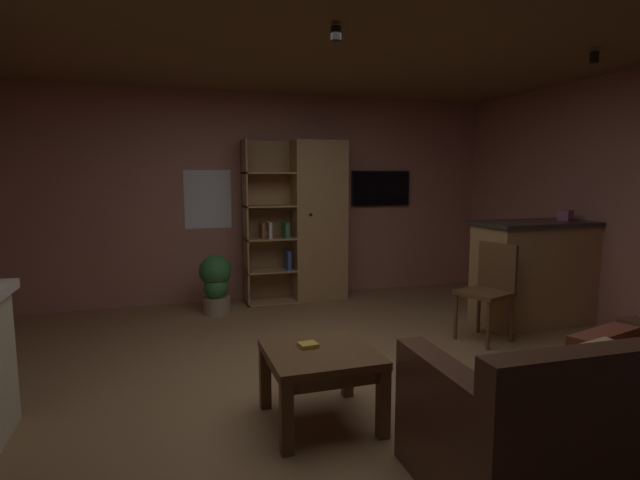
{
  "coord_description": "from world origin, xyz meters",
  "views": [
    {
      "loc": [
        -1.18,
        -3.28,
        1.54
      ],
      "look_at": [
        0.0,
        0.4,
        1.05
      ],
      "focal_mm": 27.67,
      "sensor_mm": 36.0,
      "label": 1
    }
  ],
  "objects_px": {
    "tissue_box": "(565,215)",
    "potted_floor_plant": "(216,282)",
    "coffee_table": "(320,364)",
    "table_book_0": "(308,345)",
    "kitchen_bar_counter": "(544,271)",
    "leather_couch": "(586,425)",
    "dining_chair": "(490,285)",
    "wall_mounted_tv": "(381,188)",
    "bookshelf_cabinet": "(312,222)"
  },
  "relations": [
    {
      "from": "tissue_box",
      "to": "leather_couch",
      "type": "relative_size",
      "value": 0.07
    },
    {
      "from": "potted_floor_plant",
      "to": "wall_mounted_tv",
      "type": "height_order",
      "value": "wall_mounted_tv"
    },
    {
      "from": "bookshelf_cabinet",
      "to": "tissue_box",
      "type": "relative_size",
      "value": 16.59
    },
    {
      "from": "kitchen_bar_counter",
      "to": "table_book_0",
      "type": "xyz_separation_m",
      "value": [
        -3.0,
        -1.29,
        -0.06
      ]
    },
    {
      "from": "tissue_box",
      "to": "potted_floor_plant",
      "type": "bearing_deg",
      "value": 158.38
    },
    {
      "from": "kitchen_bar_counter",
      "to": "bookshelf_cabinet",
      "type": "bearing_deg",
      "value": 139.99
    },
    {
      "from": "wall_mounted_tv",
      "to": "potted_floor_plant",
      "type": "bearing_deg",
      "value": -166.41
    },
    {
      "from": "wall_mounted_tv",
      "to": "table_book_0",
      "type": "bearing_deg",
      "value": -121.46
    },
    {
      "from": "coffee_table",
      "to": "tissue_box",
      "type": "bearing_deg",
      "value": 23.1
    },
    {
      "from": "bookshelf_cabinet",
      "to": "table_book_0",
      "type": "distance_m",
      "value": 3.2
    },
    {
      "from": "potted_floor_plant",
      "to": "wall_mounted_tv",
      "type": "relative_size",
      "value": 0.81
    },
    {
      "from": "bookshelf_cabinet",
      "to": "potted_floor_plant",
      "type": "distance_m",
      "value": 1.43
    },
    {
      "from": "table_book_0",
      "to": "wall_mounted_tv",
      "type": "distance_m",
      "value": 3.89
    },
    {
      "from": "wall_mounted_tv",
      "to": "coffee_table",
      "type": "bearing_deg",
      "value": -120.15
    },
    {
      "from": "kitchen_bar_counter",
      "to": "leather_couch",
      "type": "height_order",
      "value": "kitchen_bar_counter"
    },
    {
      "from": "leather_couch",
      "to": "table_book_0",
      "type": "bearing_deg",
      "value": 137.22
    },
    {
      "from": "coffee_table",
      "to": "table_book_0",
      "type": "relative_size",
      "value": 5.89
    },
    {
      "from": "dining_chair",
      "to": "leather_couch",
      "type": "bearing_deg",
      "value": -114.57
    },
    {
      "from": "tissue_box",
      "to": "dining_chair",
      "type": "height_order",
      "value": "tissue_box"
    },
    {
      "from": "coffee_table",
      "to": "bookshelf_cabinet",
      "type": "bearing_deg",
      "value": 74.09
    },
    {
      "from": "tissue_box",
      "to": "wall_mounted_tv",
      "type": "relative_size",
      "value": 0.14
    },
    {
      "from": "wall_mounted_tv",
      "to": "dining_chair",
      "type": "bearing_deg",
      "value": -87.35
    },
    {
      "from": "tissue_box",
      "to": "leather_couch",
      "type": "distance_m",
      "value": 3.24
    },
    {
      "from": "dining_chair",
      "to": "potted_floor_plant",
      "type": "distance_m",
      "value": 2.94
    },
    {
      "from": "potted_floor_plant",
      "to": "table_book_0",
      "type": "bearing_deg",
      "value": -83.5
    },
    {
      "from": "potted_floor_plant",
      "to": "coffee_table",
      "type": "bearing_deg",
      "value": -82.47
    },
    {
      "from": "kitchen_bar_counter",
      "to": "potted_floor_plant",
      "type": "distance_m",
      "value": 3.59
    },
    {
      "from": "bookshelf_cabinet",
      "to": "potted_floor_plant",
      "type": "xyz_separation_m",
      "value": [
        -1.25,
        -0.34,
        -0.62
      ]
    },
    {
      "from": "kitchen_bar_counter",
      "to": "coffee_table",
      "type": "height_order",
      "value": "kitchen_bar_counter"
    },
    {
      "from": "leather_couch",
      "to": "wall_mounted_tv",
      "type": "xyz_separation_m",
      "value": [
        0.83,
        4.3,
        1.09
      ]
    },
    {
      "from": "kitchen_bar_counter",
      "to": "potted_floor_plant",
      "type": "height_order",
      "value": "kitchen_bar_counter"
    },
    {
      "from": "leather_couch",
      "to": "potted_floor_plant",
      "type": "bearing_deg",
      "value": 111.25
    },
    {
      "from": "bookshelf_cabinet",
      "to": "kitchen_bar_counter",
      "type": "distance_m",
      "value": 2.72
    },
    {
      "from": "tissue_box",
      "to": "leather_couch",
      "type": "height_order",
      "value": "tissue_box"
    },
    {
      "from": "leather_couch",
      "to": "tissue_box",
      "type": "bearing_deg",
      "value": 48.47
    },
    {
      "from": "kitchen_bar_counter",
      "to": "table_book_0",
      "type": "relative_size",
      "value": 13.18
    },
    {
      "from": "coffee_table",
      "to": "potted_floor_plant",
      "type": "bearing_deg",
      "value": 97.53
    },
    {
      "from": "kitchen_bar_counter",
      "to": "dining_chair",
      "type": "distance_m",
      "value": 0.97
    },
    {
      "from": "coffee_table",
      "to": "wall_mounted_tv",
      "type": "xyz_separation_m",
      "value": [
        1.92,
        3.3,
        1.01
      ]
    },
    {
      "from": "leather_couch",
      "to": "table_book_0",
      "type": "relative_size",
      "value": 14.69
    },
    {
      "from": "bookshelf_cabinet",
      "to": "leather_couch",
      "type": "relative_size",
      "value": 1.19
    },
    {
      "from": "tissue_box",
      "to": "table_book_0",
      "type": "xyz_separation_m",
      "value": [
        -3.23,
        -1.28,
        -0.66
      ]
    },
    {
      "from": "bookshelf_cabinet",
      "to": "table_book_0",
      "type": "height_order",
      "value": "bookshelf_cabinet"
    },
    {
      "from": "coffee_table",
      "to": "dining_chair",
      "type": "height_order",
      "value": "dining_chair"
    },
    {
      "from": "coffee_table",
      "to": "kitchen_bar_counter",
      "type": "bearing_deg",
      "value": 24.92
    },
    {
      "from": "leather_couch",
      "to": "wall_mounted_tv",
      "type": "height_order",
      "value": "wall_mounted_tv"
    },
    {
      "from": "leather_couch",
      "to": "dining_chair",
      "type": "height_order",
      "value": "dining_chair"
    },
    {
      "from": "coffee_table",
      "to": "dining_chair",
      "type": "distance_m",
      "value": 2.28
    },
    {
      "from": "dining_chair",
      "to": "wall_mounted_tv",
      "type": "xyz_separation_m",
      "value": [
        -0.1,
        2.26,
        0.86
      ]
    },
    {
      "from": "kitchen_bar_counter",
      "to": "leather_couch",
      "type": "distance_m",
      "value": 3.0
    }
  ]
}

